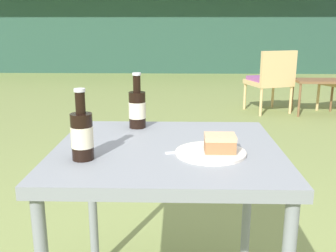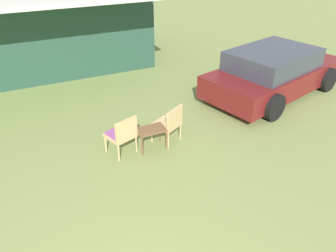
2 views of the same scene
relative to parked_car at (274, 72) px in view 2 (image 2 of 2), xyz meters
The scene contains 4 objects.
parked_car is the anchor object (origin of this frame).
wicker_chair_cushioned 4.74m from the parked_car, 168.12° to the right, with size 0.63×0.63×0.83m.
wicker_chair_plain 3.74m from the parked_car, 164.64° to the right, with size 0.67×0.67×0.83m.
garden_side_table 4.19m from the parked_car, 165.30° to the right, with size 0.58×0.38×0.46m.
Camera 2 is at (-0.26, -1.44, 3.87)m, focal length 35.00 mm.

